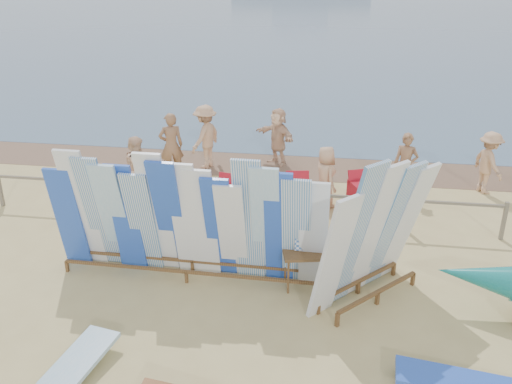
% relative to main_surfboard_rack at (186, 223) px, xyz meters
% --- Properties ---
extents(ground, '(160.00, 160.00, 0.00)m').
position_rel_main_surfboard_rack_xyz_m(ground, '(0.43, -0.41, -1.17)').
color(ground, tan).
rests_on(ground, ground).
extents(wet_sand_strip, '(40.00, 2.60, 0.01)m').
position_rel_main_surfboard_rack_xyz_m(wet_sand_strip, '(0.43, 6.79, -1.17)').
color(wet_sand_strip, brown).
rests_on(wet_sand_strip, ground).
extents(fence, '(12.08, 0.08, 0.90)m').
position_rel_main_surfboard_rack_xyz_m(fence, '(0.43, 2.59, -0.54)').
color(fence, '#7A705C').
rests_on(fence, ground).
extents(main_surfboard_rack, '(5.29, 0.84, 2.63)m').
position_rel_main_surfboard_rack_xyz_m(main_surfboard_rack, '(0.00, 0.00, 0.00)').
color(main_surfboard_rack, brown).
rests_on(main_surfboard_rack, ground).
extents(side_surfboard_rack, '(2.18, 2.28, 2.83)m').
position_rel_main_surfboard_rack_xyz_m(side_surfboard_rack, '(3.41, -0.23, 0.10)').
color(side_surfboard_rack, brown).
rests_on(side_surfboard_rack, ground).
extents(vendor_table, '(1.01, 0.81, 1.19)m').
position_rel_main_surfboard_rack_xyz_m(vendor_table, '(2.28, 0.03, -0.78)').
color(vendor_table, brown).
rests_on(vendor_table, ground).
extents(beach_chair_left, '(0.66, 0.68, 0.89)m').
position_rel_main_surfboard_rack_xyz_m(beach_chair_left, '(0.08, 3.21, -0.91)').
color(beach_chair_left, '#B41321').
rests_on(beach_chair_left, ground).
extents(beach_chair_right, '(0.68, 0.69, 0.92)m').
position_rel_main_surfboard_rack_xyz_m(beach_chair_right, '(1.82, 3.56, -0.91)').
color(beach_chair_right, '#B41321').
rests_on(beach_chair_right, ground).
extents(stroller, '(0.80, 0.93, 1.07)m').
position_rel_main_surfboard_rack_xyz_m(stroller, '(3.35, 3.39, -0.74)').
color(stroller, '#B41321').
rests_on(stroller, ground).
extents(beachgoer_5, '(1.53, 1.47, 1.73)m').
position_rel_main_surfboard_rack_xyz_m(beachgoer_5, '(0.93, 6.82, -0.31)').
color(beachgoer_5, beige).
rests_on(beachgoer_5, ground).
extents(beachgoer_7, '(0.70, 0.50, 1.72)m').
position_rel_main_surfboard_rack_xyz_m(beachgoer_7, '(4.49, 4.76, -0.32)').
color(beachgoer_7, '#8C6042').
rests_on(beachgoer_7, ground).
extents(beachgoer_6, '(0.68, 0.85, 1.57)m').
position_rel_main_surfboard_rack_xyz_m(beachgoer_6, '(2.47, 3.82, -0.39)').
color(beachgoer_6, tan).
rests_on(beachgoer_6, ground).
extents(beachgoer_2, '(0.41, 0.84, 1.73)m').
position_rel_main_surfboard_rack_xyz_m(beachgoer_2, '(-2.21, 3.41, -0.31)').
color(beachgoer_2, beige).
rests_on(beachgoer_2, ground).
extents(beachgoer_1, '(0.78, 0.64, 1.88)m').
position_rel_main_surfboard_rack_xyz_m(beachgoer_1, '(-1.91, 5.22, -0.23)').
color(beachgoer_1, '#8C6042').
rests_on(beachgoer_1, ground).
extents(beachgoer_9, '(0.82, 1.17, 1.67)m').
position_rel_main_surfboard_rack_xyz_m(beachgoer_9, '(6.68, 5.39, -0.34)').
color(beachgoer_9, tan).
rests_on(beachgoer_9, ground).
extents(beachgoer_3, '(0.89, 1.32, 1.90)m').
position_rel_main_surfboard_rack_xyz_m(beachgoer_3, '(-1.15, 6.19, -0.23)').
color(beachgoer_3, tan).
rests_on(beachgoer_3, ground).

